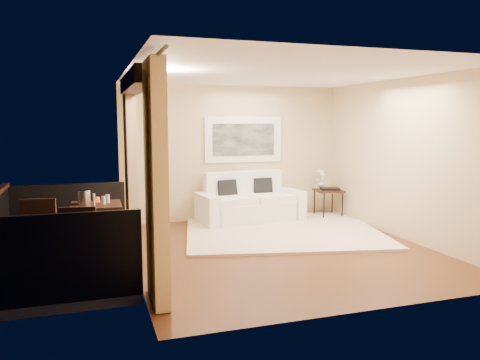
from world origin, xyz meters
name	(u,v)px	position (x,y,z in m)	size (l,w,h in m)	color
floor	(280,249)	(0.00, 0.00, 0.00)	(5.00, 5.00, 0.00)	brown
room_shell	(137,82)	(-2.13, 0.00, 2.52)	(5.00, 6.40, 5.00)	white
balcony	(52,257)	(-3.31, 0.00, 0.18)	(1.81, 2.60, 1.17)	#605B56
curtains	(140,168)	(-2.11, 0.00, 1.34)	(0.16, 4.80, 2.64)	tan
artwork	(244,140)	(0.22, 2.46, 1.62)	(1.62, 0.07, 0.92)	white
rug	(282,231)	(0.49, 1.07, 0.02)	(3.40, 2.97, 0.04)	beige
sofa	(249,204)	(0.21, 2.09, 0.35)	(2.14, 1.10, 0.99)	white
side_table	(328,192)	(1.93, 2.00, 0.52)	(0.58, 0.58, 0.58)	black
tray	(330,189)	(1.95, 1.97, 0.60)	(0.38, 0.28, 0.05)	black
orchid	(321,178)	(1.82, 2.15, 0.80)	(0.24, 0.16, 0.45)	white
bistro_table	(96,210)	(-2.71, 0.30, 0.73)	(0.70, 0.70, 0.81)	black
balcony_chair_far	(41,230)	(-3.41, -0.10, 0.58)	(0.49, 0.50, 1.01)	black
balcony_chair_near	(77,243)	(-2.95, -0.90, 0.57)	(0.49, 0.49, 0.98)	black
ice_bucket	(84,197)	(-2.87, 0.35, 0.91)	(0.18, 0.18, 0.20)	white
candle	(98,200)	(-2.69, 0.48, 0.85)	(0.06, 0.06, 0.07)	red
vase	(94,200)	(-2.74, 0.13, 0.90)	(0.04, 0.04, 0.18)	silver
glass_a	(103,200)	(-2.61, 0.23, 0.87)	(0.06, 0.06, 0.12)	silver
glass_b	(108,199)	(-2.55, 0.37, 0.87)	(0.06, 0.06, 0.12)	silver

